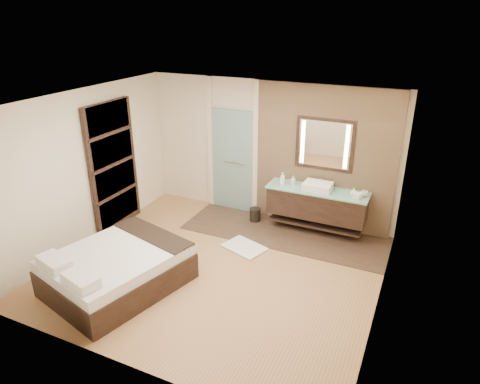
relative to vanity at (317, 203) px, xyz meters
The scene contains 15 objects.
floor 2.29m from the vanity, 119.83° to the right, with size 5.00×5.00×0.00m, color olive.
tile_strip 0.83m from the vanity, 147.54° to the right, with size 3.80×1.30×0.01m, color #31251B.
stone_wall 0.82m from the vanity, 90.00° to the left, with size 2.60×0.08×2.70m, color tan.
vanity is the anchor object (origin of this frame).
mirror_unit 1.10m from the vanity, 90.00° to the left, with size 1.06×0.04×0.96m.
frosted_door 1.95m from the vanity, behind, with size 1.10×0.12×2.70m.
shoji_partition 3.82m from the vanity, 159.50° to the right, with size 0.06×1.20×2.40m.
bed 3.71m from the vanity, 127.07° to the right, with size 1.94×2.21×0.73m.
bath_mat 1.58m from the vanity, 130.44° to the right, with size 0.72×0.50×0.02m, color silver.
waste_bin 1.28m from the vanity, behind, with size 0.21×0.21×0.27m, color black.
tissue_box 0.81m from the vanity, ahead, with size 0.12×0.12×0.10m, color silver.
soap_bottle_a 0.78m from the vanity, behind, with size 0.09×0.09×0.24m, color white.
soap_bottle_b 0.61m from the vanity, behind, with size 0.07×0.08×0.17m, color #B2B2B2.
soap_bottle_c 0.74m from the vanity, ahead, with size 0.11×0.11×0.14m, color #BDEEE5.
cup 0.89m from the vanity, ahead, with size 0.13×0.13×0.10m, color white.
Camera 1 is at (2.80, -5.19, 3.88)m, focal length 32.00 mm.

